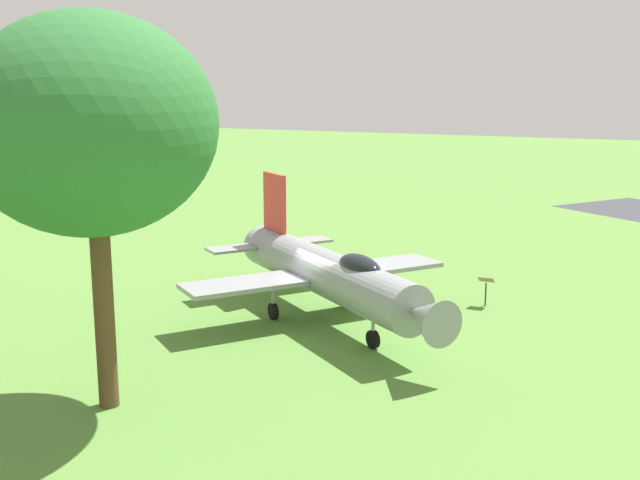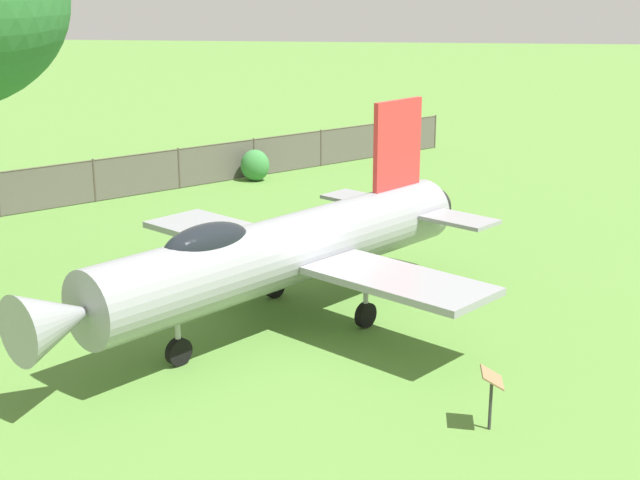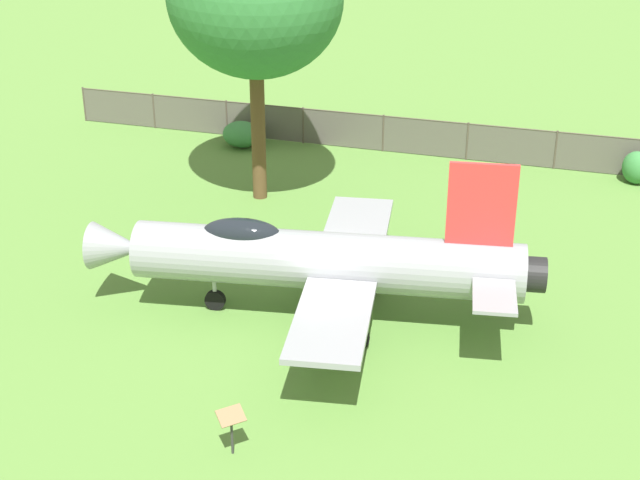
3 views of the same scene
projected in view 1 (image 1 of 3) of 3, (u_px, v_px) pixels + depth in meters
The scene contains 4 objects.
ground_plane at pixel (324, 321), 27.37m from camera, with size 200.00×200.00×0.00m, color #568438.
display_jet at pixel (329, 274), 26.69m from camera, with size 9.60×11.57×4.88m.
shade_tree at pixel (93, 126), 18.75m from camera, with size 6.69×5.91×10.11m.
info_plaque at pixel (486, 284), 29.10m from camera, with size 0.41×0.61×1.14m.
Camera 1 is at (23.65, 11.33, 8.35)m, focal length 42.98 mm.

